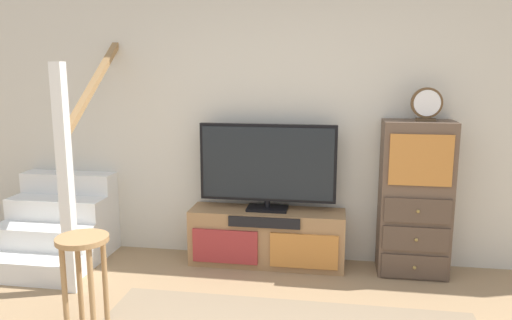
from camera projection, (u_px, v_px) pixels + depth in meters
name	position (u px, v px, depth m)	size (l,w,h in m)	color
back_wall	(304.00, 113.00, 4.41)	(6.40, 0.12, 2.70)	beige
media_console	(267.00, 237.00, 4.40)	(1.38, 0.38, 0.50)	#997047
television	(267.00, 165.00, 4.30)	(1.21, 0.22, 0.77)	black
side_cabinet	(415.00, 199.00, 4.14)	(0.58, 0.38, 1.33)	brown
desk_clock	(427.00, 104.00, 3.97)	(0.25, 0.08, 0.27)	#4C3823
staircase	(68.00, 214.00, 4.69)	(1.00, 1.36, 2.20)	white
bar_stool_near	(84.00, 261.00, 3.20)	(0.34, 0.34, 0.68)	#A37A4C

